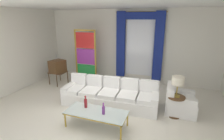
{
  "coord_description": "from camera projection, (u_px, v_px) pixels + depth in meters",
  "views": [
    {
      "loc": [
        1.8,
        -4.0,
        2.61
      ],
      "look_at": [
        0.02,
        0.9,
        1.05
      ],
      "focal_mm": 27.56,
      "sensor_mm": 36.0,
      "label": 1
    }
  ],
  "objects": [
    {
      "name": "ground_plane",
      "position": [
        101.0,
        113.0,
        4.94
      ],
      "size": [
        16.0,
        16.0,
        0.0
      ],
      "primitive_type": "plane",
      "color": "silver"
    },
    {
      "name": "wall_rear",
      "position": [
        129.0,
        46.0,
        7.27
      ],
      "size": [
        8.0,
        0.12,
        3.0
      ],
      "primitive_type": "cube",
      "color": "white",
      "rests_on": "ground"
    },
    {
      "name": "wall_left",
      "position": [
        14.0,
        51.0,
        6.24
      ],
      "size": [
        0.12,
        7.0,
        3.0
      ],
      "primitive_type": "cube",
      "color": "white",
      "rests_on": "ground"
    },
    {
      "name": "ceiling_slab",
      "position": [
        110.0,
        3.0,
        4.8
      ],
      "size": [
        8.0,
        7.6,
        0.04
      ],
      "primitive_type": "cube",
      "color": "white"
    },
    {
      "name": "curtained_window",
      "position": [
        139.0,
        41.0,
        6.9
      ],
      "size": [
        2.0,
        0.17,
        2.7
      ],
      "color": "white",
      "rests_on": "ground"
    },
    {
      "name": "couch_white_long",
      "position": [
        111.0,
        95.0,
        5.4
      ],
      "size": [
        2.97,
        1.1,
        0.86
      ],
      "color": "white",
      "rests_on": "ground"
    },
    {
      "name": "coffee_table",
      "position": [
        96.0,
        113.0,
        4.24
      ],
      "size": [
        1.53,
        0.65,
        0.41
      ],
      "color": "silver",
      "rests_on": "ground"
    },
    {
      "name": "bottle_blue_decanter",
      "position": [
        86.0,
        103.0,
        4.41
      ],
      "size": [
        0.08,
        0.08,
        0.33
      ],
      "color": "maroon",
      "rests_on": "coffee_table"
    },
    {
      "name": "bottle_crystal_tall",
      "position": [
        103.0,
        110.0,
        4.1
      ],
      "size": [
        0.07,
        0.07,
        0.3
      ],
      "color": "#753384",
      "rests_on": "coffee_table"
    },
    {
      "name": "vintage_tv",
      "position": [
        57.0,
        67.0,
        7.0
      ],
      "size": [
        0.64,
        0.69,
        1.35
      ],
      "color": "brown",
      "rests_on": "ground"
    },
    {
      "name": "armchair_white",
      "position": [
        178.0,
        103.0,
        4.96
      ],
      "size": [
        0.83,
        0.83,
        0.8
      ],
      "color": "white",
      "rests_on": "ground"
    },
    {
      "name": "stained_glass_divider",
      "position": [
        86.0,
        58.0,
        7.14
      ],
      "size": [
        0.95,
        0.05,
        2.2
      ],
      "color": "gold",
      "rests_on": "ground"
    },
    {
      "name": "peacock_figurine",
      "position": [
        91.0,
        81.0,
        6.83
      ],
      "size": [
        0.44,
        0.6,
        0.5
      ],
      "color": "beige",
      "rests_on": "ground"
    },
    {
      "name": "round_side_table",
      "position": [
        175.0,
        104.0,
        4.71
      ],
      "size": [
        0.48,
        0.48,
        0.59
      ],
      "color": "brown",
      "rests_on": "ground"
    },
    {
      "name": "table_lamp_brass",
      "position": [
        178.0,
        81.0,
        4.51
      ],
      "size": [
        0.32,
        0.32,
        0.57
      ],
      "color": "#B29338",
      "rests_on": "round_side_table"
    }
  ]
}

